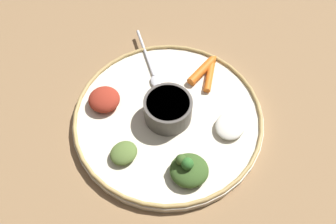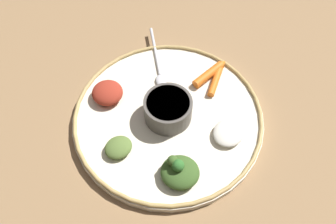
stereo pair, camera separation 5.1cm
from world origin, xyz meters
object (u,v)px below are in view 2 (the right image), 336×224
(greens_pile, at_px, (180,171))
(carrot_near_spoon, at_px, (216,79))
(center_bowl, at_px, (168,109))
(carrot_outer, at_px, (210,73))
(spoon, at_px, (158,65))

(greens_pile, xyz_separation_m, carrot_near_spoon, (-0.00, -0.24, -0.01))
(center_bowl, bearing_deg, greens_pile, 119.68)
(greens_pile, bearing_deg, center_bowl, -60.32)
(greens_pile, height_order, carrot_outer, greens_pile)
(carrot_near_spoon, bearing_deg, spoon, 2.35)
(center_bowl, bearing_deg, carrot_near_spoon, -118.62)
(carrot_near_spoon, bearing_deg, greens_pile, 89.77)
(carrot_outer, bearing_deg, spoon, 7.69)
(center_bowl, relative_size, carrot_near_spoon, 1.04)
(greens_pile, distance_m, carrot_near_spoon, 0.24)
(carrot_near_spoon, bearing_deg, carrot_outer, -32.66)
(center_bowl, bearing_deg, carrot_outer, -110.82)
(greens_pile, distance_m, carrot_outer, 0.25)
(carrot_outer, bearing_deg, greens_pile, 93.53)
(center_bowl, height_order, greens_pile, same)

